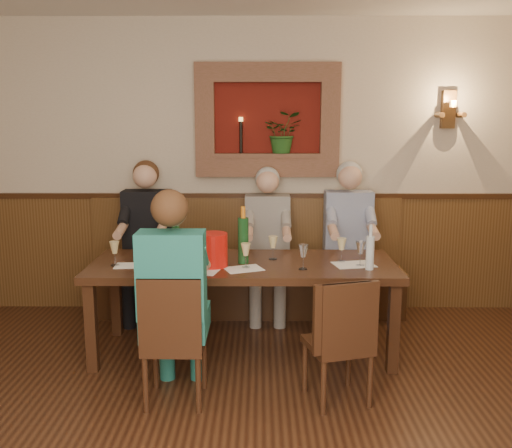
{
  "coord_description": "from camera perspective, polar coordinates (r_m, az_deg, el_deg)",
  "views": [
    {
      "loc": [
        0.13,
        -2.52,
        1.88
      ],
      "look_at": [
        0.1,
        1.9,
        1.05
      ],
      "focal_mm": 40.0,
      "sensor_mm": 36.0,
      "label": 1
    }
  ],
  "objects": [
    {
      "name": "wine_bottle_green_b",
      "position": [
        4.68,
        -8.01,
        -1.65
      ],
      "size": [
        0.08,
        0.08,
        0.35
      ],
      "rotation": [
        0.0,
        0.0,
        0.35
      ],
      "color": "#19471E",
      "rests_on": "dining_table"
    },
    {
      "name": "dining_table",
      "position": [
        4.54,
        -1.27,
        -4.77
      ],
      "size": [
        2.4,
        0.9,
        0.75
      ],
      "color": "#301E0E",
      "rests_on": "ground"
    },
    {
      "name": "wall_sconce",
      "position": [
        5.73,
        18.72,
        10.71
      ],
      "size": [
        0.25,
        0.2,
        0.35
      ],
      "color": "#4D3016",
      "rests_on": "ground"
    },
    {
      "name": "tasting_sheet_b",
      "position": [
        4.32,
        -1.26,
        -4.51
      ],
      "size": [
        0.33,
        0.29,
        0.0
      ],
      "primitive_type": "cube",
      "rotation": [
        0.0,
        0.0,
        0.38
      ],
      "color": "white",
      "rests_on": "dining_table"
    },
    {
      "name": "person_bench_mid",
      "position": [
        5.37,
        1.15,
        -3.28
      ],
      "size": [
        0.42,
        0.52,
        1.43
      ],
      "color": "#635C5B",
      "rests_on": "ground"
    },
    {
      "name": "person_bench_right",
      "position": [
        5.42,
        9.24,
        -3.0
      ],
      "size": [
        0.44,
        0.54,
        1.48
      ],
      "color": "navy",
      "rests_on": "ground"
    },
    {
      "name": "chair_near_left",
      "position": [
        3.94,
        -8.08,
        -13.74
      ],
      "size": [
        0.4,
        0.4,
        0.9
      ],
      "rotation": [
        0.0,
        0.0,
        -0.01
      ],
      "color": "#301E0E",
      "rests_on": "ground"
    },
    {
      "name": "wine_glass_1",
      "position": [
        4.57,
        8.54,
        -2.58
      ],
      "size": [
        0.08,
        0.08,
        0.19
      ],
      "primitive_type": null,
      "color": "#D6BF80",
      "rests_on": "dining_table"
    },
    {
      "name": "person_chair_front",
      "position": [
        3.86,
        -8.1,
        -8.9
      ],
      "size": [
        0.43,
        0.52,
        1.44
      ],
      "color": "#1C6262",
      "rests_on": "ground"
    },
    {
      "name": "spittoon_bucket",
      "position": [
        4.38,
        -4.36,
        -2.61
      ],
      "size": [
        0.27,
        0.27,
        0.26
      ],
      "primitive_type": "cylinder",
      "rotation": [
        0.0,
        0.0,
        -0.18
      ],
      "color": "red",
      "rests_on": "dining_table"
    },
    {
      "name": "tasting_sheet_d",
      "position": [
        4.27,
        -5.6,
        -4.76
      ],
      "size": [
        0.29,
        0.24,
        0.0
      ],
      "primitive_type": "cube",
      "rotation": [
        0.0,
        0.0,
        -0.22
      ],
      "color": "white",
      "rests_on": "dining_table"
    },
    {
      "name": "wainscoting",
      "position": [
        2.84,
        -2.39,
        -16.53
      ],
      "size": [
        6.02,
        6.02,
        1.15
      ],
      "color": "#4D3016",
      "rests_on": "ground"
    },
    {
      "name": "wine_glass_7",
      "position": [
        4.59,
        1.71,
        -2.4
      ],
      "size": [
        0.08,
        0.08,
        0.19
      ],
      "primitive_type": null,
      "color": "#D6BF80",
      "rests_on": "dining_table"
    },
    {
      "name": "wine_glass_0",
      "position": [
        4.46,
        10.39,
        -2.95
      ],
      "size": [
        0.08,
        0.08,
        0.19
      ],
      "primitive_type": null,
      "color": "white",
      "rests_on": "dining_table"
    },
    {
      "name": "wine_glass_4",
      "position": [
        4.6,
        -4.28,
        -2.41
      ],
      "size": [
        0.08,
        0.08,
        0.19
      ],
      "primitive_type": null,
      "color": "white",
      "rests_on": "dining_table"
    },
    {
      "name": "wine_bottle_green_a",
      "position": [
        4.46,
        -1.28,
        -1.55
      ],
      "size": [
        0.11,
        0.11,
        0.45
      ],
      "rotation": [
        0.0,
        0.0,
        0.36
      ],
      "color": "#19471E",
      "rests_on": "dining_table"
    },
    {
      "name": "water_bottle",
      "position": [
        4.36,
        11.33,
        -2.73
      ],
      "size": [
        0.08,
        0.08,
        0.35
      ],
      "rotation": [
        0.0,
        0.0,
        0.32
      ],
      "color": "silver",
      "rests_on": "dining_table"
    },
    {
      "name": "chair_near_right",
      "position": [
        3.95,
        8.2,
        -13.81
      ],
      "size": [
        0.48,
        0.48,
        0.87
      ],
      "rotation": [
        0.0,
        0.0,
        0.29
      ],
      "color": "#301E0E",
      "rests_on": "ground"
    },
    {
      "name": "person_bench_left",
      "position": [
        5.46,
        -10.88,
        -2.92
      ],
      "size": [
        0.45,
        0.55,
        1.48
      ],
      "color": "black",
      "rests_on": "ground"
    },
    {
      "name": "bench",
      "position": [
        5.54,
        -0.97,
        -5.64
      ],
      "size": [
        3.0,
        0.45,
        1.11
      ],
      "color": "#381E0F",
      "rests_on": "ground"
    },
    {
      "name": "tasting_sheet_c",
      "position": [
        4.51,
        9.76,
        -4.01
      ],
      "size": [
        0.35,
        0.28,
        0.0
      ],
      "primitive_type": "cube",
      "rotation": [
        0.0,
        0.0,
        0.21
      ],
      "color": "white",
      "rests_on": "dining_table"
    },
    {
      "name": "wine_glass_5",
      "position": [
        4.31,
        4.74,
        -3.3
      ],
      "size": [
        0.08,
        0.08,
        0.19
      ],
      "primitive_type": null,
      "color": "white",
      "rests_on": "dining_table"
    },
    {
      "name": "room_shell",
      "position": [
        2.52,
        -2.62,
        10.77
      ],
      "size": [
        6.04,
        6.04,
        2.82
      ],
      "color": "#C8B397",
      "rests_on": "ground"
    },
    {
      "name": "wall_niche",
      "position": [
        5.47,
        1.58,
        9.86
      ],
      "size": [
        1.36,
        0.3,
        1.06
      ],
      "color": "#60140D",
      "rests_on": "ground"
    },
    {
      "name": "wine_glass_6",
      "position": [
        4.53,
        -13.94,
        -2.88
      ],
      "size": [
        0.08,
        0.08,
        0.19
      ],
      "primitive_type": null,
      "color": "#D6BF80",
      "rests_on": "dining_table"
    },
    {
      "name": "tasting_sheet_a",
      "position": [
        4.52,
        -12.3,
        -4.08
      ],
      "size": [
        0.27,
        0.2,
        0.0
      ],
      "primitive_type": "cube",
      "rotation": [
        0.0,
        0.0,
        0.06
      ],
      "color": "white",
      "rests_on": "dining_table"
    },
    {
      "name": "wine_glass_2",
      "position": [
        4.34,
        -1.02,
        -3.18
      ],
      "size": [
        0.08,
        0.08,
        0.19
      ],
      "primitive_type": null,
      "color": "#D6BF80",
      "rests_on": "dining_table"
    },
    {
      "name": "wine_glass_3",
      "position": [
        4.71,
        -9.72,
        -2.21
      ],
      "size": [
        0.08,
        0.08,
        0.19
      ],
      "primitive_type": null,
      "color": "white",
      "rests_on": "dining_table"
    }
  ]
}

